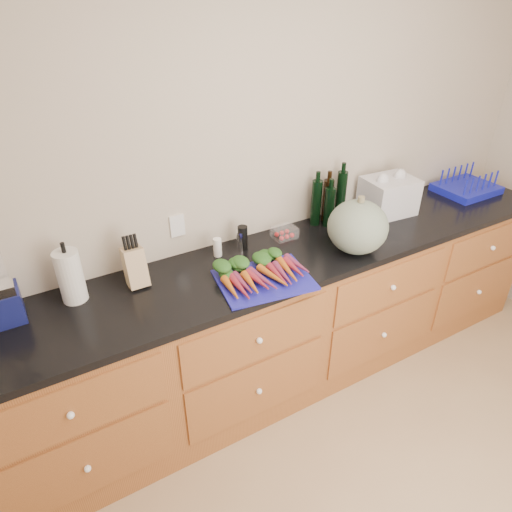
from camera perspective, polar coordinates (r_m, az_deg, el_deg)
wall_back at (r=2.67m, az=1.79°, el=10.50°), size 4.10×0.05×2.60m
cabinets at (r=2.86m, az=5.00°, el=-7.78°), size 3.60×0.64×0.90m
countertop at (r=2.59m, az=5.43°, el=0.34°), size 3.64×0.62×0.04m
cutting_board at (r=2.31m, az=1.03°, el=-2.99°), size 0.51×0.42×0.01m
carrots at (r=2.32m, az=0.52°, el=-1.87°), size 0.42×0.31×0.06m
squash at (r=2.56m, az=12.59°, el=3.57°), size 0.33×0.33×0.30m
paper_towel at (r=2.28m, az=-22.18°, el=-2.38°), size 0.12×0.12×0.26m
knife_block at (r=2.32m, az=-14.89°, el=-1.33°), size 0.10×0.10×0.20m
grinder_salt at (r=2.50m, az=-4.83°, el=1.09°), size 0.05×0.05×0.11m
grinder_pepper at (r=2.56m, az=-1.68°, el=2.31°), size 0.06×0.06×0.14m
canister_chrome at (r=2.56m, az=-1.94°, el=1.98°), size 0.05×0.05×0.11m
tomato_box at (r=2.69m, az=3.57°, el=2.95°), size 0.14×0.11×0.06m
bottles at (r=2.86m, az=9.07°, el=6.80°), size 0.25×0.13×0.31m
grocery_bag at (r=3.07m, az=16.22°, el=7.24°), size 0.34×0.28×0.23m
dish_rack at (r=3.61m, az=24.83°, el=7.88°), size 0.40×0.32×0.16m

